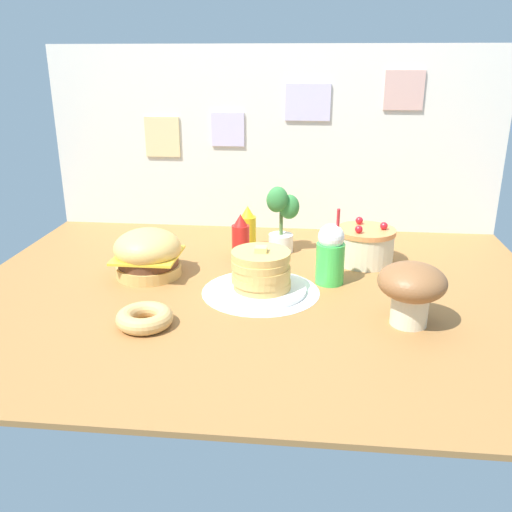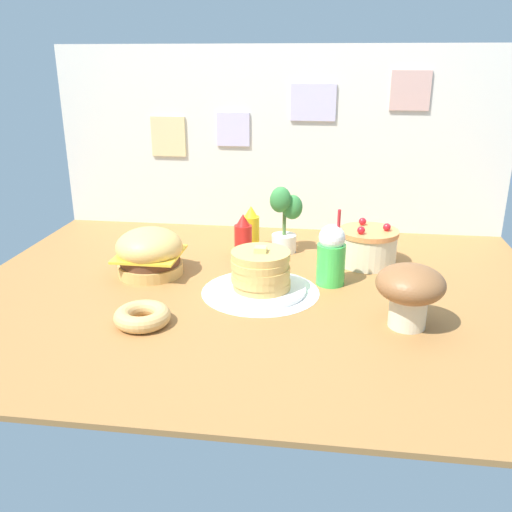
{
  "view_description": "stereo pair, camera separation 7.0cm",
  "coord_description": "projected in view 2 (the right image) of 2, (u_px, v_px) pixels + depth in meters",
  "views": [
    {
      "loc": [
        0.23,
        -2.12,
        0.93
      ],
      "look_at": [
        0.0,
        0.03,
        0.15
      ],
      "focal_mm": 38.37,
      "sensor_mm": 36.0,
      "label": 1
    },
    {
      "loc": [
        0.3,
        -2.11,
        0.93
      ],
      "look_at": [
        0.0,
        0.03,
        0.15
      ],
      "focal_mm": 38.37,
      "sensor_mm": 36.0,
      "label": 2
    }
  ],
  "objects": [
    {
      "name": "mushroom_stool",
      "position": [
        410.0,
        289.0,
        1.97
      ],
      "size": [
        0.25,
        0.25,
        0.24
      ],
      "color": "beige",
      "rests_on": "ground_plane"
    },
    {
      "name": "potted_plant",
      "position": [
        284.0,
        217.0,
        2.73
      ],
      "size": [
        0.17,
        0.13,
        0.35
      ],
      "color": "white",
      "rests_on": "ground_plane"
    },
    {
      "name": "doily_mat",
      "position": [
        260.0,
        291.0,
        2.31
      ],
      "size": [
        0.5,
        0.5,
        0.0
      ],
      "primitive_type": "cylinder",
      "color": "white",
      "rests_on": "ground_plane"
    },
    {
      "name": "mustard_bottle",
      "position": [
        251.0,
        229.0,
        2.81
      ],
      "size": [
        0.09,
        0.09,
        0.23
      ],
      "color": "yellow",
      "rests_on": "ground_plane"
    },
    {
      "name": "back_wall",
      "position": [
        279.0,
        140.0,
        3.03
      ],
      "size": [
        2.49,
        0.04,
        1.0
      ],
      "color": "silver",
      "rests_on": "ground_plane"
    },
    {
      "name": "ketchup_bottle",
      "position": [
        243.0,
        238.0,
        2.66
      ],
      "size": [
        0.09,
        0.09,
        0.23
      ],
      "color": "red",
      "rests_on": "ground_plane"
    },
    {
      "name": "cream_soda_cup",
      "position": [
        331.0,
        255.0,
        2.35
      ],
      "size": [
        0.12,
        0.12,
        0.34
      ],
      "color": "green",
      "rests_on": "ground_plane"
    },
    {
      "name": "donut_pink_glaze",
      "position": [
        142.0,
        316.0,
        2.02
      ],
      "size": [
        0.21,
        0.21,
        0.06
      ],
      "color": "tan",
      "rests_on": "ground_plane"
    },
    {
      "name": "ground_plane",
      "position": [
        255.0,
        293.0,
        2.32
      ],
      "size": [
        2.49,
        1.9,
        0.02
      ],
      "primitive_type": "cube",
      "color": "#9E6B38"
    },
    {
      "name": "layer_cake",
      "position": [
        368.0,
        246.0,
        2.6
      ],
      "size": [
        0.28,
        0.28,
        0.21
      ],
      "color": "beige",
      "rests_on": "ground_plane"
    },
    {
      "name": "burger",
      "position": [
        150.0,
        253.0,
        2.47
      ],
      "size": [
        0.3,
        0.3,
        0.22
      ],
      "color": "#DBA859",
      "rests_on": "ground_plane"
    },
    {
      "name": "pancake_stack",
      "position": [
        261.0,
        274.0,
        2.28
      ],
      "size": [
        0.38,
        0.38,
        0.2
      ],
      "color": "white",
      "rests_on": "doily_mat"
    }
  ]
}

